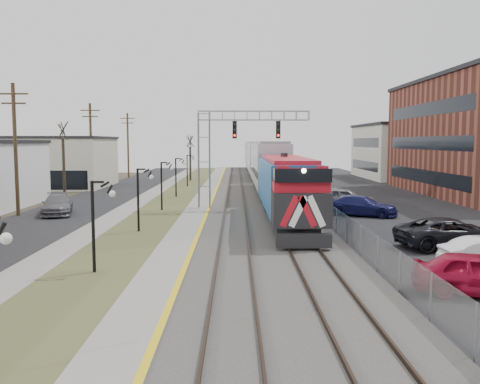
{
  "coord_description": "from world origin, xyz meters",
  "views": [
    {
      "loc": [
        2.1,
        -13.43,
        5.65
      ],
      "look_at": [
        2.35,
        17.26,
        2.6
      ],
      "focal_mm": 38.0,
      "sensor_mm": 36.0,
      "label": 1
    }
  ],
  "objects": [
    {
      "name": "ballast_bed",
      "position": [
        4.0,
        35.0,
        0.1
      ],
      "size": [
        8.0,
        120.0,
        0.2
      ],
      "primitive_type": "cube",
      "color": "#595651",
      "rests_on": "ground"
    },
    {
      "name": "car_lot_e",
      "position": [
        11.56,
        29.84,
        0.81
      ],
      "size": [
        5.11,
        3.45,
        1.61
      ],
      "primitive_type": "imported",
      "rotation": [
        0.0,
        0.0,
        1.21
      ],
      "color": "slate",
      "rests_on": "ground"
    },
    {
      "name": "car_street_b",
      "position": [
        -11.73,
        25.62,
        0.77
      ],
      "size": [
        3.49,
        5.69,
        1.54
      ],
      "primitive_type": "imported",
      "rotation": [
        0.0,
        0.0,
        0.27
      ],
      "color": "slate",
      "rests_on": "ground"
    },
    {
      "name": "car_lot_d",
      "position": [
        11.67,
        24.69,
        0.76
      ],
      "size": [
        5.67,
        4.09,
        1.53
      ],
      "primitive_type": "imported",
      "rotation": [
        0.0,
        0.0,
        1.15
      ],
      "color": "navy",
      "rests_on": "ground"
    },
    {
      "name": "bare_trees",
      "position": [
        -12.66,
        38.91,
        2.7
      ],
      "size": [
        12.3,
        42.3,
        5.95
      ],
      "color": "#382D23",
      "rests_on": "ground"
    },
    {
      "name": "signal_gantry",
      "position": [
        1.22,
        27.99,
        5.59
      ],
      "size": [
        9.0,
        1.07,
        8.15
      ],
      "color": "gray",
      "rests_on": "ground"
    },
    {
      "name": "sidewalk",
      "position": [
        -7.0,
        35.0,
        0.04
      ],
      "size": [
        2.0,
        120.0,
        0.08
      ],
      "primitive_type": "cube",
      "color": "gray",
      "rests_on": "ground"
    },
    {
      "name": "fence",
      "position": [
        8.2,
        35.0,
        0.8
      ],
      "size": [
        0.04,
        120.0,
        1.6
      ],
      "primitive_type": "cube",
      "color": "gray",
      "rests_on": "ground"
    },
    {
      "name": "utility_poles",
      "position": [
        -14.5,
        25.0,
        5.0
      ],
      "size": [
        0.28,
        80.28,
        10.0
      ],
      "color": "#4C3823",
      "rests_on": "ground"
    },
    {
      "name": "car_lot_a",
      "position": [
        10.97,
        4.59,
        0.8
      ],
      "size": [
        5.03,
        3.17,
        1.6
      ],
      "primitive_type": "imported",
      "rotation": [
        0.0,
        0.0,
        1.27
      ],
      "color": "#A40C2B",
      "rests_on": "ground"
    },
    {
      "name": "grass_median",
      "position": [
        -4.0,
        35.0,
        0.03
      ],
      "size": [
        4.0,
        120.0,
        0.06
      ],
      "primitive_type": "cube",
      "color": "#4B532C",
      "rests_on": "ground"
    },
    {
      "name": "parking_lot",
      "position": [
        16.0,
        35.0,
        0.02
      ],
      "size": [
        16.0,
        120.0,
        0.04
      ],
      "primitive_type": "cube",
      "color": "black",
      "rests_on": "ground"
    },
    {
      "name": "train",
      "position": [
        5.5,
        56.07,
        2.92
      ],
      "size": [
        3.0,
        85.85,
        5.33
      ],
      "color": "#125399",
      "rests_on": "ground"
    },
    {
      "name": "platform_edge",
      "position": [
        -0.12,
        35.0,
        0.24
      ],
      "size": [
        0.24,
        120.0,
        0.01
      ],
      "primitive_type": "cube",
      "color": "gold",
      "rests_on": "platform"
    },
    {
      "name": "track_near",
      "position": [
        2.0,
        35.0,
        0.28
      ],
      "size": [
        1.58,
        120.0,
        0.15
      ],
      "color": "#2D2119",
      "rests_on": "ballast_bed"
    },
    {
      "name": "platform",
      "position": [
        -1.0,
        35.0,
        0.12
      ],
      "size": [
        2.0,
        120.0,
        0.24
      ],
      "primitive_type": "cube",
      "color": "gray",
      "rests_on": "ground"
    },
    {
      "name": "ground",
      "position": [
        0.0,
        0.0,
        0.0
      ],
      "size": [
        160.0,
        160.0,
        0.0
      ],
      "primitive_type": "plane",
      "color": "#473D2D",
      "rests_on": "ground"
    },
    {
      "name": "track_far",
      "position": [
        5.5,
        35.0,
        0.28
      ],
      "size": [
        1.58,
        120.0,
        0.15
      ],
      "color": "#2D2119",
      "rests_on": "ballast_bed"
    },
    {
      "name": "street_west",
      "position": [
        -11.5,
        35.0,
        0.02
      ],
      "size": [
        7.0,
        120.0,
        0.04
      ],
      "primitive_type": "cube",
      "color": "black",
      "rests_on": "ground"
    },
    {
      "name": "lampposts",
      "position": [
        -4.0,
        18.29,
        2.0
      ],
      "size": [
        0.14,
        62.14,
        4.0
      ],
      "color": "black",
      "rests_on": "ground"
    },
    {
      "name": "car_lot_f",
      "position": [
        11.41,
        32.36,
        0.67
      ],
      "size": [
        4.25,
        2.1,
        1.34
      ],
      "primitive_type": "imported",
      "rotation": [
        0.0,
        0.0,
        1.74
      ],
      "color": "#0B3B14",
      "rests_on": "ground"
    },
    {
      "name": "car_lot_c",
      "position": [
        13.48,
        12.95,
        0.8
      ],
      "size": [
        6.08,
        3.47,
        1.6
      ],
      "primitive_type": "imported",
      "rotation": [
        0.0,
        0.0,
        1.72
      ],
      "color": "black",
      "rests_on": "ground"
    }
  ]
}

